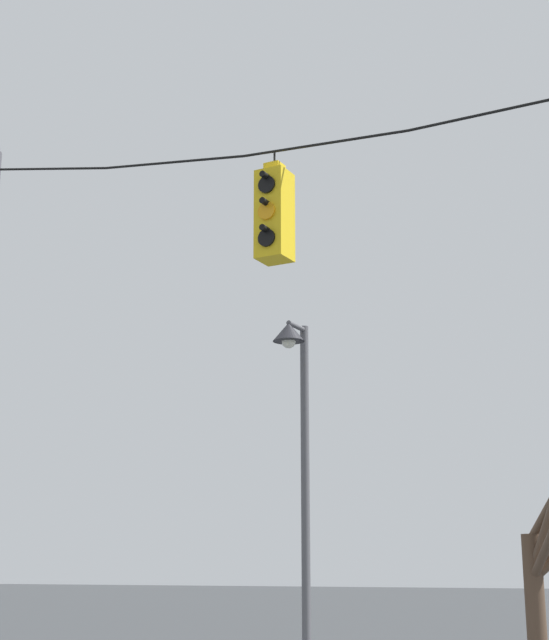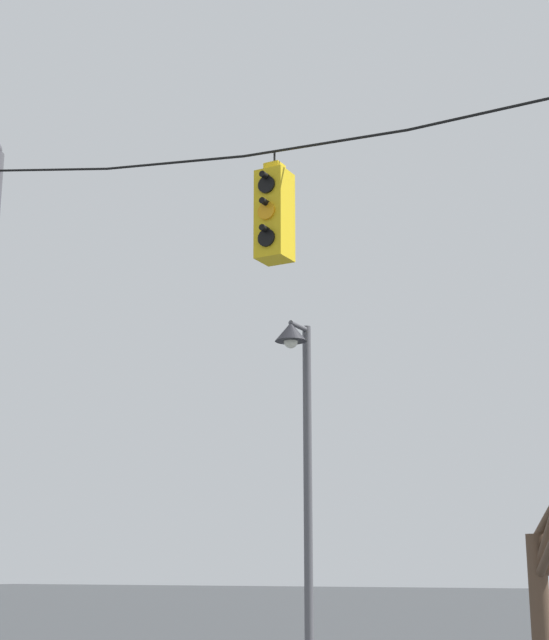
% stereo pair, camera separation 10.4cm
% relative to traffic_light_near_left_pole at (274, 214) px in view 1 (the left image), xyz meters
% --- Properties ---
extents(span_wire, '(13.94, 0.03, 0.79)m').
position_rel_traffic_light_near_left_pole_xyz_m(span_wire, '(2.59, 0.01, 0.91)').
color(span_wire, black).
extents(traffic_light_near_left_pole, '(0.34, 0.46, 1.28)m').
position_rel_traffic_light_near_left_pole_xyz_m(traffic_light_near_left_pole, '(0.00, 0.00, 0.00)').
color(traffic_light_near_left_pole, yellow).
extents(street_lamp, '(0.44, 0.77, 5.30)m').
position_rel_traffic_light_near_left_pole_xyz_m(street_lamp, '(-1.21, 2.95, -2.00)').
color(street_lamp, '#515156').
rests_on(street_lamp, ground_plane).
extents(bare_tree, '(1.55, 1.92, 4.46)m').
position_rel_traffic_light_near_left_pole_xyz_m(bare_tree, '(1.04, 7.31, -3.78)').
color(bare_tree, brown).
rests_on(bare_tree, ground_plane).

